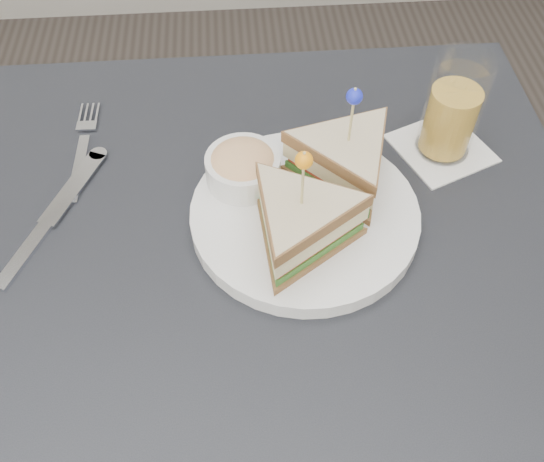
{
  "coord_description": "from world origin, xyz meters",
  "views": [
    {
      "loc": [
        -0.02,
        -0.4,
        1.32
      ],
      "look_at": [
        0.01,
        0.01,
        0.8
      ],
      "focal_mm": 40.0,
      "sensor_mm": 36.0,
      "label": 1
    }
  ],
  "objects": [
    {
      "name": "cutlery_fork",
      "position": [
        -0.23,
        0.21,
        0.75
      ],
      "size": [
        0.03,
        0.19,
        0.01
      ],
      "rotation": [
        0.0,
        0.0,
        -0.02
      ],
      "color": "silver",
      "rests_on": "table"
    },
    {
      "name": "drink_set",
      "position": [
        0.25,
        0.17,
        0.81
      ],
      "size": [
        0.15,
        0.15,
        0.14
      ],
      "rotation": [
        0.0,
        0.0,
        0.39
      ],
      "color": "white",
      "rests_on": "table"
    },
    {
      "name": "plate_meal",
      "position": [
        0.06,
        0.07,
        0.79
      ],
      "size": [
        0.31,
        0.3,
        0.16
      ],
      "rotation": [
        0.0,
        0.0,
        0.07
      ],
      "color": "white",
      "rests_on": "table"
    },
    {
      "name": "cutlery_knife",
      "position": [
        -0.25,
        0.09,
        0.75
      ],
      "size": [
        0.11,
        0.22,
        0.01
      ],
      "rotation": [
        0.0,
        0.0,
        -0.41
      ],
      "color": "silver",
      "rests_on": "table"
    },
    {
      "name": "table",
      "position": [
        0.0,
        0.0,
        0.67
      ],
      "size": [
        0.8,
        0.8,
        0.75
      ],
      "color": "black",
      "rests_on": "ground"
    }
  ]
}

